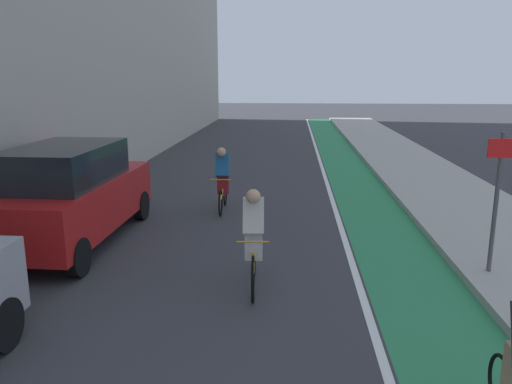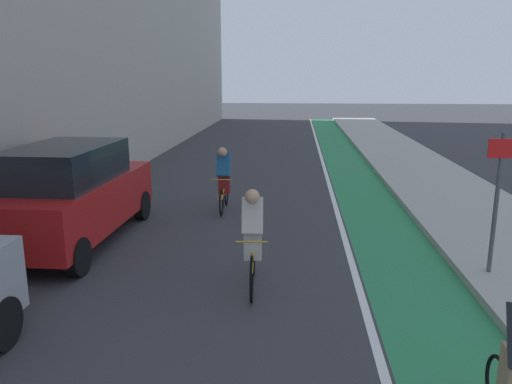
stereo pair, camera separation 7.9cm
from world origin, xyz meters
TOP-DOWN VIEW (x-y plane):
  - ground_plane at (0.00, 16.72)m, footprint 91.18×91.18m
  - bike_lane_paint at (3.29, 18.72)m, footprint 1.60×41.44m
  - lane_divider_stripe at (2.39, 18.72)m, footprint 0.12×41.44m
  - sidewalk_right at (5.63, 18.72)m, footprint 3.08×41.44m
  - parked_suv_red at (-3.04, 9.91)m, footprint 1.92×4.55m
  - cyclist_mid at (0.71, 8.05)m, footprint 0.48×1.75m
  - cyclist_trailing at (-0.40, 12.63)m, footprint 0.48×1.69m
  - street_sign_post at (4.54, 8.62)m, footprint 0.44×0.07m

SIDE VIEW (x-z plane):
  - ground_plane at x=0.00m, z-range 0.00..0.00m
  - bike_lane_paint at x=3.29m, z-range 0.00..0.00m
  - lane_divider_stripe at x=2.39m, z-range 0.00..0.00m
  - sidewalk_right at x=5.63m, z-range 0.00..0.14m
  - cyclist_trailing at x=-0.40m, z-range 0.05..1.65m
  - cyclist_mid at x=0.71m, z-range 0.04..1.67m
  - parked_suv_red at x=-3.04m, z-range 0.03..2.01m
  - street_sign_post at x=4.54m, z-range 0.37..2.66m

